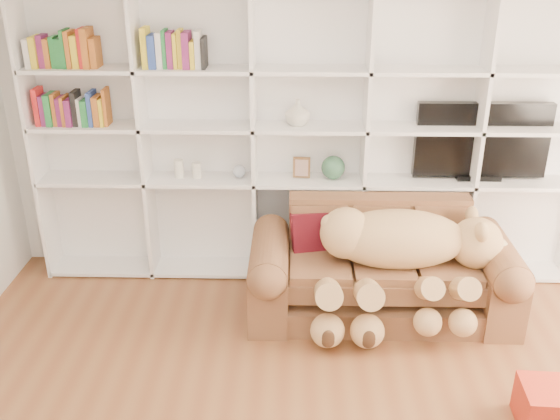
{
  "coord_description": "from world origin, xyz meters",
  "views": [
    {
      "loc": [
        -0.12,
        -2.45,
        2.71
      ],
      "look_at": [
        -0.22,
        1.63,
        0.88
      ],
      "focal_mm": 40.0,
      "sensor_mm": 36.0,
      "label": 1
    }
  ],
  "objects_px": {
    "tv": "(482,142)",
    "teddy_bear": "(400,254)",
    "sofa": "(380,274)",
    "gift_box": "(549,407)"
  },
  "relations": [
    {
      "from": "sofa",
      "to": "tv",
      "type": "distance_m",
      "value": 1.35
    },
    {
      "from": "sofa",
      "to": "teddy_bear",
      "type": "xyz_separation_m",
      "value": [
        0.1,
        -0.17,
        0.26
      ]
    },
    {
      "from": "sofa",
      "to": "tv",
      "type": "bearing_deg",
      "value": 37.58
    },
    {
      "from": "sofa",
      "to": "tv",
      "type": "xyz_separation_m",
      "value": [
        0.83,
        0.64,
        0.86
      ]
    },
    {
      "from": "sofa",
      "to": "gift_box",
      "type": "distance_m",
      "value": 1.52
    },
    {
      "from": "gift_box",
      "to": "teddy_bear",
      "type": "bearing_deg",
      "value": 125.02
    },
    {
      "from": "teddy_bear",
      "to": "tv",
      "type": "height_order",
      "value": "tv"
    },
    {
      "from": "sofa",
      "to": "teddy_bear",
      "type": "bearing_deg",
      "value": -58.28
    },
    {
      "from": "tv",
      "to": "teddy_bear",
      "type": "bearing_deg",
      "value": -131.99
    },
    {
      "from": "teddy_bear",
      "to": "gift_box",
      "type": "xyz_separation_m",
      "value": [
        0.75,
        -1.07,
        -0.44
      ]
    }
  ]
}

